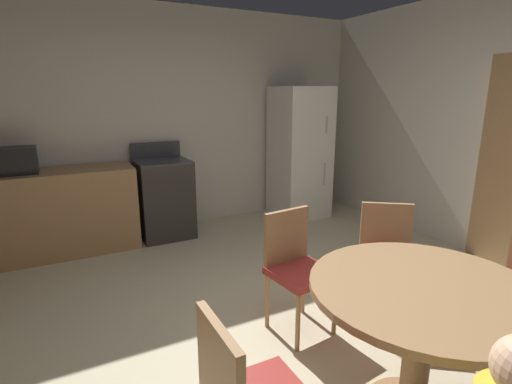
% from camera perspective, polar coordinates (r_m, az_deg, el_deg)
% --- Properties ---
extents(ground_plane, '(14.00, 14.00, 0.00)m').
position_cam_1_polar(ground_plane, '(2.87, 4.24, -21.49)').
color(ground_plane, beige).
extents(wall_back, '(5.62, 0.12, 2.70)m').
position_cam_1_polar(wall_back, '(5.03, -13.32, 10.22)').
color(wall_back, beige).
rests_on(wall_back, ground).
extents(kitchen_counter, '(2.00, 0.60, 0.90)m').
position_cam_1_polar(kitchen_counter, '(4.64, -29.71, -2.97)').
color(kitchen_counter, '#9E754C').
rests_on(kitchen_counter, ground).
extents(oven_range, '(0.60, 0.60, 1.10)m').
position_cam_1_polar(oven_range, '(4.75, -13.35, -0.82)').
color(oven_range, '#2D2B28').
rests_on(oven_range, ground).
extents(refrigerator, '(0.68, 0.68, 1.76)m').
position_cam_1_polar(refrigerator, '(5.38, 6.40, 5.71)').
color(refrigerator, white).
rests_on(refrigerator, ground).
extents(microwave, '(0.44, 0.32, 0.26)m').
position_cam_1_polar(microwave, '(4.53, -32.19, 3.90)').
color(microwave, black).
rests_on(microwave, kitchen_counter).
extents(dining_table, '(1.13, 1.13, 0.76)m').
position_cam_1_polar(dining_table, '(2.21, 23.12, -16.18)').
color(dining_table, '#9E754C').
rests_on(dining_table, ground).
extents(chair_north, '(0.44, 0.44, 0.87)m').
position_cam_1_polar(chair_north, '(2.83, 5.86, -10.35)').
color(chair_north, '#9E754C').
rests_on(chair_north, ground).
extents(chair_northeast, '(0.56, 0.56, 0.87)m').
position_cam_1_polar(chair_northeast, '(3.12, 18.60, -8.66)').
color(chair_northeast, '#9E754C').
rests_on(chair_northeast, ground).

